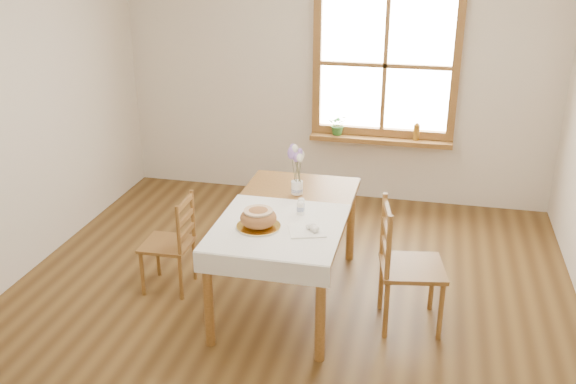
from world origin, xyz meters
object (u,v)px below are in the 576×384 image
bread_plate (259,226)px  flower_vase (297,188)px  chair_left (167,243)px  chair_right (412,266)px  dining_table (288,221)px

bread_plate → flower_vase: flower_vase is taller
chair_left → chair_right: size_ratio=0.84×
dining_table → bread_plate: size_ratio=5.27×
bread_plate → chair_left: bearing=161.0°
dining_table → chair_left: 1.01m
chair_left → bread_plate: size_ratio=2.65×
dining_table → flower_vase: (0.00, 0.32, 0.14)m
chair_left → flower_vase: 1.12m
dining_table → flower_vase: flower_vase is taller
chair_left → flower_vase: flower_vase is taller
dining_table → flower_vase: size_ratio=15.33×
dining_table → bread_plate: 0.40m
chair_right → bread_plate: 1.14m
dining_table → bread_plate: (-0.13, -0.36, 0.10)m
flower_vase → dining_table: bearing=-90.0°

